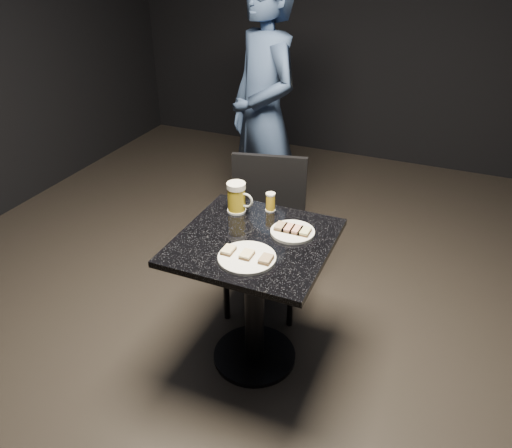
# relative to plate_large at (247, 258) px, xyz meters

# --- Properties ---
(floor) EXTENTS (6.00, 6.00, 0.00)m
(floor) POSITION_rel_plate_large_xyz_m (-0.04, 0.16, -0.76)
(floor) COLOR black
(floor) RESTS_ON ground
(plate_large) EXTENTS (0.26, 0.26, 0.01)m
(plate_large) POSITION_rel_plate_large_xyz_m (0.00, 0.00, 0.00)
(plate_large) COLOR white
(plate_large) RESTS_ON table
(plate_small) EXTENTS (0.21, 0.21, 0.01)m
(plate_small) POSITION_rel_plate_large_xyz_m (0.11, 0.28, 0.00)
(plate_small) COLOR white
(plate_small) RESTS_ON table
(patron) EXTENTS (0.79, 0.76, 1.81)m
(patron) POSITION_rel_plate_large_xyz_m (-0.49, 1.38, 0.15)
(patron) COLOR navy
(patron) RESTS_ON floor
(table) EXTENTS (0.70, 0.70, 0.75)m
(table) POSITION_rel_plate_large_xyz_m (-0.04, 0.16, -0.25)
(table) COLOR black
(table) RESTS_ON floor
(beer_mug) EXTENTS (0.14, 0.10, 0.16)m
(beer_mug) POSITION_rel_plate_large_xyz_m (-0.22, 0.37, 0.07)
(beer_mug) COLOR silver
(beer_mug) RESTS_ON table
(beer_tumbler) EXTENTS (0.05, 0.05, 0.10)m
(beer_tumbler) POSITION_rel_plate_large_xyz_m (-0.07, 0.45, 0.04)
(beer_tumbler) COLOR silver
(beer_tumbler) RESTS_ON table
(chair) EXTENTS (0.52, 0.52, 0.89)m
(chair) POSITION_rel_plate_large_xyz_m (-0.19, 0.69, -0.25)
(chair) COLOR black
(chair) RESTS_ON floor
(canapes_on_plate_large) EXTENTS (0.23, 0.07, 0.02)m
(canapes_on_plate_large) POSITION_rel_plate_large_xyz_m (0.00, 0.00, 0.02)
(canapes_on_plate_large) COLOR #4C3521
(canapes_on_plate_large) RESTS_ON plate_large
(canapes_on_plate_small) EXTENTS (0.17, 0.07, 0.02)m
(canapes_on_plate_small) POSITION_rel_plate_large_xyz_m (0.11, 0.28, 0.02)
(canapes_on_plate_small) COLOR #4C3521
(canapes_on_plate_small) RESTS_ON plate_small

